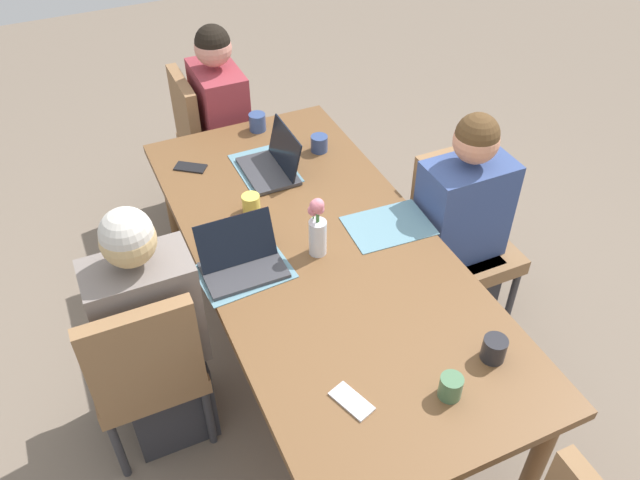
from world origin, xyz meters
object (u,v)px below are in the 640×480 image
Objects in this scene: coffee_mug_near_right at (257,122)px; coffee_mug_centre_right at (319,144)px; person_far_left_near at (458,238)px; chair_head_left_left_mid at (209,138)px; person_head_left_left_mid at (224,136)px; coffee_mug_near_left at (451,387)px; coffee_mug_centre_left at (494,349)px; flower_vase at (317,226)px; chair_near_left_far at (145,365)px; dining_table at (320,262)px; person_near_left_far at (155,342)px; coffee_mug_far_left at (251,204)px; phone_silver at (352,401)px; laptop_head_left_left_mid at (273,164)px; laptop_near_left_far at (241,261)px; phone_black at (190,167)px; chair_far_left_near at (459,230)px.

coffee_mug_centre_right is at bearing 34.08° from coffee_mug_near_right.
chair_head_left_left_mid is at bearing -149.88° from person_far_left_near.
person_head_left_left_mid is 2.22m from coffee_mug_near_left.
coffee_mug_near_left is 0.96× the size of coffee_mug_centre_left.
flower_vase is at bearing -0.87° from person_head_left_left_mid.
chair_head_left_left_mid is 9.80× the size of coffee_mug_near_right.
flower_vase is at bearing 94.81° from chair_near_left_far.
coffee_mug_centre_right is at bearing 26.62° from chair_head_left_left_mid.
dining_table is 0.75m from coffee_mug_centre_right.
person_near_left_far is at bearing -90.75° from flower_vase.
coffee_mug_far_left reaches higher than phone_silver.
coffee_mug_centre_left is (-0.07, 0.22, 0.00)m from coffee_mug_near_left.
person_far_left_near is 13.01× the size of coffee_mug_near_right.
person_head_left_left_mid reaches higher than coffee_mug_far_left.
laptop_near_left_far is at bearing -32.09° from laptop_head_left_left_mid.
coffee_mug_far_left is (-0.36, 0.56, 0.27)m from person_near_left_far.
coffee_mug_centre_left is at bearing 11.73° from laptop_head_left_left_mid.
person_head_left_left_mid is 13.01× the size of coffee_mug_near_right.
coffee_mug_centre_left is at bearing 7.12° from coffee_mug_near_right.
coffee_mug_centre_left is 0.61× the size of phone_black.
person_far_left_near reaches higher than flower_vase.
coffee_mug_near_left is 1.22m from coffee_mug_far_left.
person_far_left_near is 14.16× the size of coffee_mug_centre_right.
coffee_mug_centre_left is 1.69m from phone_black.
phone_black is 1.00× the size of phone_silver.
person_head_left_left_mid reaches higher than phone_silver.
dining_table is 6.82× the size of laptop_head_left_left_mid.
coffee_mug_near_left is (0.94, -0.71, 0.30)m from chair_far_left_near.
coffee_mug_near_right is at bearing -145.92° from coffee_mug_centre_right.
chair_head_left_left_mid is at bearing 155.06° from person_near_left_far.
coffee_mug_centre_right reaches higher than dining_table.
chair_far_left_near is 0.96m from laptop_head_left_left_mid.
person_near_left_far reaches higher than chair_far_left_near.
laptop_head_left_left_mid is (-0.58, 0.36, 0.00)m from laptop_near_left_far.
dining_table is 25.71× the size of coffee_mug_far_left.
person_far_left_near reaches higher than coffee_mug_centre_right.
person_far_left_near reaches higher than phone_black.
person_far_left_near is 1.00m from coffee_mug_far_left.
flower_vase reaches higher than phone_black.
chair_far_left_near is 1.17m from laptop_near_left_far.
chair_far_left_near is at bearing 109.74° from phone_silver.
person_far_left_near reaches higher than chair_far_left_near.
laptop_near_left_far is (-0.03, -0.32, -0.10)m from flower_vase.
chair_far_left_near is 2.81× the size of laptop_head_left_left_mid.
person_head_left_left_mid is at bearing 154.47° from phone_silver.
person_near_left_far is at bearing -28.37° from person_head_left_left_mid.
flower_vase is (0.12, -0.82, 0.39)m from chair_far_left_near.
coffee_mug_centre_right is (-0.57, -0.49, 0.30)m from chair_far_left_near.
phone_black is (-0.77, 0.01, -0.04)m from laptop_near_left_far.
coffee_mug_centre_left is (0.69, 1.11, 0.30)m from chair_near_left_far.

